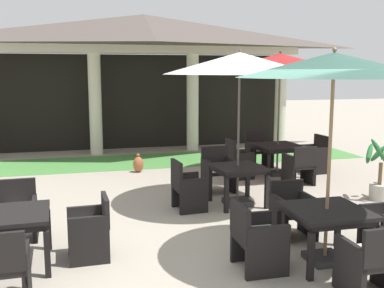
{
  "coord_description": "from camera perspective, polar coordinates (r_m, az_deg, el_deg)",
  "views": [
    {
      "loc": [
        -2.09,
        -5.55,
        2.48
      ],
      "look_at": [
        -0.01,
        2.57,
        1.14
      ],
      "focal_mm": 42.89,
      "sensor_mm": 36.0,
      "label": 1
    }
  ],
  "objects": [
    {
      "name": "patio_chair_near_foreground_east",
      "position": [
        6.35,
        -12.53,
        -10.25
      ],
      "size": [
        0.55,
        0.57,
        0.84
      ],
      "rotation": [
        0.0,
        0.0,
        -4.68
      ],
      "color": "black",
      "rests_on": "ground"
    },
    {
      "name": "patio_chair_mid_left_west",
      "position": [
        8.25,
        -0.6,
        -5.47
      ],
      "size": [
        0.57,
        0.6,
        0.91
      ],
      "rotation": [
        0.0,
        0.0,
        -1.49
      ],
      "color": "black",
      "rests_on": "ground"
    },
    {
      "name": "patio_umbrella_mid_left",
      "position": [
        8.35,
        5.93,
        9.82
      ],
      "size": [
        2.76,
        2.76,
        2.87
      ],
      "color": "#2D2D2D",
      "rests_on": "ground"
    },
    {
      "name": "patio_table_far_back",
      "position": [
        6.26,
        16.4,
        -8.54
      ],
      "size": [
        1.0,
        1.0,
        0.72
      ],
      "rotation": [
        0.0,
        0.0,
        -0.01
      ],
      "color": "black",
      "rests_on": "ground"
    },
    {
      "name": "patio_chair_mid_right_east",
      "position": [
        11.69,
        14.96,
        -1.37
      ],
      "size": [
        0.57,
        0.67,
        0.91
      ],
      "rotation": [
        0.0,
        0.0,
        -4.65
      ],
      "color": "black",
      "rests_on": "ground"
    },
    {
      "name": "ground_plane",
      "position": [
        6.43,
        5.94,
        -13.67
      ],
      "size": [
        60.0,
        60.0,
        0.0
      ],
      "primitive_type": "plane",
      "color": "#9E9384"
    },
    {
      "name": "background_pavilion",
      "position": [
        14.16,
        -6.03,
        12.23
      ],
      "size": [
        10.14,
        3.0,
        4.13
      ],
      "color": "beige",
      "rests_on": "ground"
    },
    {
      "name": "potted_palm_right_edge",
      "position": [
        9.61,
        22.34,
        -3.82
      ],
      "size": [
        0.7,
        0.67,
        1.23
      ],
      "color": "#B2AD9E",
      "rests_on": "ground"
    },
    {
      "name": "patio_umbrella_mid_right",
      "position": [
        10.98,
        10.91,
        9.98
      ],
      "size": [
        2.72,
        2.72,
        2.94
      ],
      "color": "#2D2D2D",
      "rests_on": "ground"
    },
    {
      "name": "patio_chair_mid_right_north",
      "position": [
        12.06,
        8.27,
        -0.83
      ],
      "size": [
        0.6,
        0.62,
        0.93
      ],
      "rotation": [
        0.0,
        0.0,
        -3.08
      ],
      "color": "black",
      "rests_on": "ground"
    },
    {
      "name": "patio_chair_mid_left_north",
      "position": [
        9.47,
        3.21,
        -3.38
      ],
      "size": [
        0.64,
        0.54,
        0.93
      ],
      "rotation": [
        0.0,
        0.0,
        -3.06
      ],
      "color": "black",
      "rests_on": "ground"
    },
    {
      "name": "patio_umbrella_far_back",
      "position": [
        5.98,
        17.23,
        9.11
      ],
      "size": [
        2.43,
        2.43,
        2.77
      ],
      "color": "#2D2D2D",
      "rests_on": "ground"
    },
    {
      "name": "lawn_strip",
      "position": [
        12.82,
        -4.74,
        -2.07
      ],
      "size": [
        11.94,
        2.15,
        0.01
      ],
      "primitive_type": "cube",
      "color": "#47843D",
      "rests_on": "ground"
    },
    {
      "name": "terracotta_urn",
      "position": [
        11.4,
        -6.69,
        -2.51
      ],
      "size": [
        0.25,
        0.25,
        0.47
      ],
      "color": "#9E5633",
      "rests_on": "ground"
    },
    {
      "name": "patio_chair_far_back_west",
      "position": [
        5.92,
        7.99,
        -11.54
      ],
      "size": [
        0.57,
        0.62,
        0.87
      ],
      "rotation": [
        0.0,
        0.0,
        -1.58
      ],
      "color": "black",
      "rests_on": "ground"
    },
    {
      "name": "patio_chair_far_back_north",
      "position": [
        7.14,
        12.38,
        -8.17
      ],
      "size": [
        0.56,
        0.58,
        0.82
      ],
      "rotation": [
        0.0,
        0.0,
        -3.15
      ],
      "color": "black",
      "rests_on": "ground"
    },
    {
      "name": "patio_chair_far_back_south",
      "position": [
        5.58,
        21.44,
        -13.45
      ],
      "size": [
        0.57,
        0.57,
        0.86
      ],
      "rotation": [
        0.0,
        0.0,
        -0.01
      ],
      "color": "black",
      "rests_on": "ground"
    },
    {
      "name": "patio_chair_mid_right_west",
      "position": [
        10.73,
        5.78,
        -2.04
      ],
      "size": [
        0.55,
        0.6,
        0.92
      ],
      "rotation": [
        0.0,
        0.0,
        -1.51
      ],
      "color": "black",
      "rests_on": "ground"
    },
    {
      "name": "patio_chair_near_foreground_south",
      "position": [
        5.44,
        -22.68,
        -14.17
      ],
      "size": [
        0.59,
        0.51,
        0.86
      ],
      "rotation": [
        0.0,
        0.0,
        0.03
      ],
      "color": "black",
      "rests_on": "ground"
    },
    {
      "name": "patio_table_mid_left",
      "position": [
        8.55,
        5.72,
        -3.41
      ],
      "size": [
        0.93,
        0.93,
        0.74
      ],
      "rotation": [
        0.0,
        0.0,
        0.08
      ],
      "color": "black",
      "rests_on": "ground"
    },
    {
      "name": "patio_table_near_foreground",
      "position": [
        6.3,
        -21.83,
        -8.78
      ],
      "size": [
        1.02,
        1.02,
        0.71
      ],
      "rotation": [
        0.0,
        0.0,
        0.03
      ],
      "color": "black",
      "rests_on": "ground"
    },
    {
      "name": "patio_chair_near_foreground_north",
      "position": [
        7.33,
        -21.0,
        -8.02
      ],
      "size": [
        0.6,
        0.52,
        0.88
      ],
      "rotation": [
        0.0,
        0.0,
        -3.11
      ],
      "color": "black",
      "rests_on": "ground"
    },
    {
      "name": "patio_chair_mid_right_south",
      "position": [
        10.31,
        13.23,
        -2.72
      ],
      "size": [
        0.59,
        0.58,
        0.88
      ],
      "rotation": [
        0.0,
        0.0,
        0.06
      ],
      "color": "black",
      "rests_on": "ground"
    },
    {
      "name": "patio_table_mid_right",
      "position": [
        11.13,
        10.59,
        -0.56
      ],
      "size": [
        1.07,
        1.07,
        0.74
      ],
      "rotation": [
        0.0,
        0.0,
        0.06
      ],
      "color": "black",
      "rests_on": "ground"
    }
  ]
}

